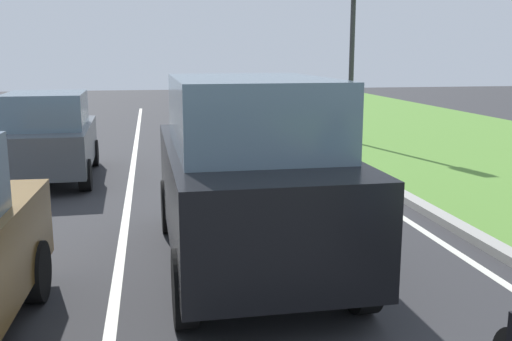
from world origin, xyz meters
TOP-DOWN VIEW (x-y plane):
  - ground_plane at (0.00, 14.00)m, footprint 60.00×60.00m
  - lane_line_center at (-0.70, 14.00)m, footprint 0.12×32.00m
  - lane_line_right_edge at (3.60, 14.00)m, footprint 0.12×32.00m
  - curb_right at (4.10, 14.00)m, footprint 0.24×48.00m
  - car_suv_ahead at (0.86, 8.96)m, footprint 2.02×4.52m
  - car_hatchback_far at (-2.30, 14.57)m, footprint 1.82×3.75m
  - traffic_light_near_right at (5.31, 18.03)m, footprint 0.32×0.50m

SIDE VIEW (x-z plane):
  - ground_plane at x=0.00m, z-range 0.00..0.00m
  - lane_line_center at x=-0.70m, z-range 0.00..0.01m
  - lane_line_right_edge at x=3.60m, z-range 0.00..0.01m
  - curb_right at x=4.10m, z-range 0.00..0.12m
  - car_hatchback_far at x=-2.30m, z-range -0.01..1.77m
  - car_suv_ahead at x=0.86m, z-range 0.03..2.31m
  - traffic_light_near_right at x=5.31m, z-range 0.94..6.06m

